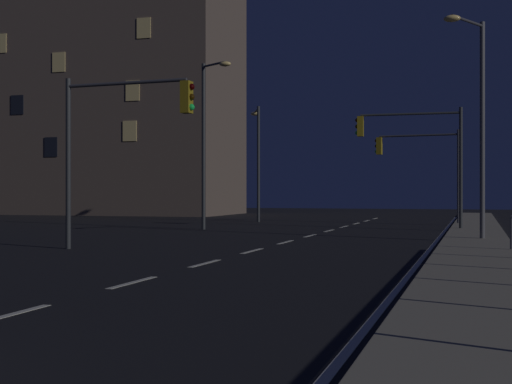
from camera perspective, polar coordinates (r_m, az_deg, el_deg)
name	(u,v)px	position (r m, az deg, el deg)	size (l,w,h in m)	color
ground_plane	(257,250)	(22.59, 0.07, -4.57)	(112.00, 112.00, 0.00)	black
sidewalk_right	(476,253)	(21.62, 16.88, -4.59)	(2.27, 77.00, 0.14)	gray
lane_markings_center	(285,242)	(25.95, 2.31, -3.96)	(0.14, 50.00, 0.01)	silver
lane_edge_line	(435,242)	(26.65, 13.90, -3.85)	(0.14, 53.00, 0.01)	silver
traffic_light_near_left	(420,157)	(40.54, 12.72, 2.70)	(4.60, 0.75, 4.99)	#4C4C51
traffic_light_near_right	(121,126)	(22.76, -10.53, 5.11)	(4.46, 0.49, 5.39)	#2D3033
traffic_light_far_left	(414,143)	(34.61, 12.29, 3.81)	(4.92, 0.36, 5.54)	#2D3033
street_lamp_median	(477,107)	(27.04, 16.96, 6.41)	(1.36, 2.20, 7.76)	#4C4C51
street_lamp_far_end	(207,130)	(34.75, -3.85, 4.86)	(1.80, 1.22, 7.96)	#2D3033
street_lamp_across_street	(258,152)	(43.73, 0.14, 3.16)	(1.10, 1.97, 6.91)	#2D3033
building_distant	(90,73)	(62.22, -12.92, 9.08)	(24.11, 9.67, 23.21)	brown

